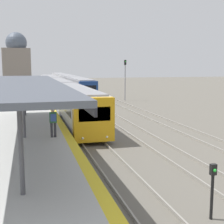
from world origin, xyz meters
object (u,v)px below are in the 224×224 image
person_on_platform (53,120)px  train_near (58,90)px  train_far (67,82)px  signal_mast_far (125,75)px  signal_post_near (213,185)px

person_on_platform → train_near: 24.05m
train_far → person_on_platform: bearing=-98.0°
train_near → signal_mast_far: signal_mast_far is taller
train_near → signal_mast_far: bearing=5.6°
signal_post_near → signal_mast_far: size_ratio=0.33×
signal_mast_far → signal_post_near: bearing=-102.9°
person_on_platform → signal_post_near: person_on_platform is taller
train_far → signal_post_near: size_ratio=24.64×
train_near → signal_post_near: 33.32m
person_on_platform → signal_post_near: 10.32m
train_near → train_far: bearing=79.9°
train_near → signal_post_near: train_near is taller
signal_post_near → train_far: bearing=87.8°
signal_post_near → person_on_platform: bearing=114.7°
signal_post_near → signal_mast_far: (7.84, 34.20, 2.40)m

